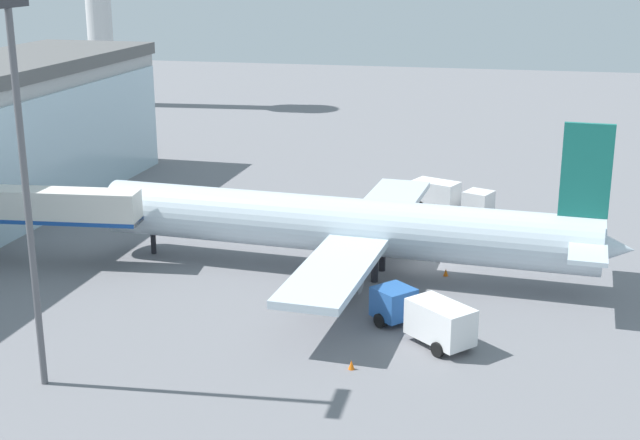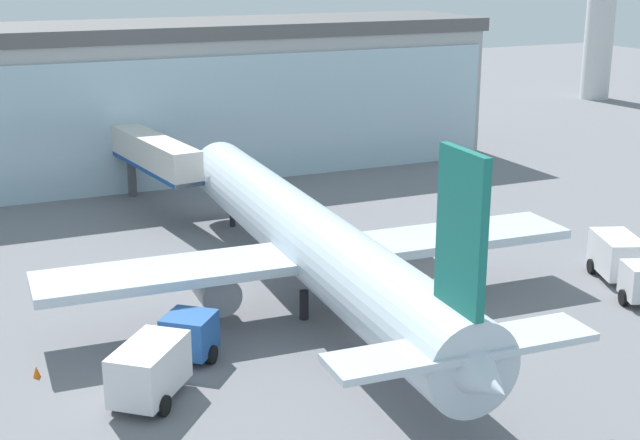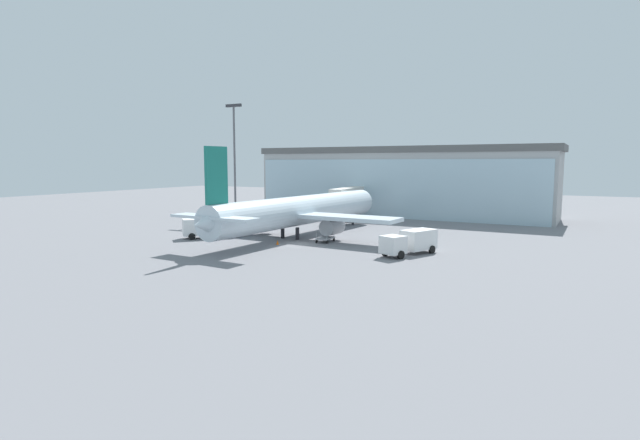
{
  "view_description": "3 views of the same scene",
  "coord_description": "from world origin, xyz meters",
  "px_view_note": "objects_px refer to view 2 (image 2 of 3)",
  "views": [
    {
      "loc": [
        -62.81,
        -5.51,
        22.24
      ],
      "look_at": [
        -4.27,
        7.25,
        4.28
      ],
      "focal_mm": 50.0,
      "sensor_mm": 36.0,
      "label": 1
    },
    {
      "loc": [
        -22.76,
        -36.81,
        18.6
      ],
      "look_at": [
        -2.38,
        5.39,
        4.7
      ],
      "focal_mm": 50.0,
      "sensor_mm": 36.0,
      "label": 2
    },
    {
      "loc": [
        30.84,
        -53.16,
        10.04
      ],
      "look_at": [
        0.02,
        5.81,
        2.43
      ],
      "focal_mm": 28.0,
      "sensor_mm": 36.0,
      "label": 3
    }
  ],
  "objects_px": {
    "airplane": "(310,241)",
    "baggage_cart": "(416,293)",
    "fuel_truck": "(625,263)",
    "safety_cone_wingtip": "(37,372)",
    "catering_truck": "(163,357)",
    "safety_cone_nose": "(386,340)",
    "jet_bridge": "(153,155)"
  },
  "relations": [
    {
      "from": "baggage_cart",
      "to": "safety_cone_nose",
      "type": "relative_size",
      "value": 5.24
    },
    {
      "from": "catering_truck",
      "to": "safety_cone_wingtip",
      "type": "distance_m",
      "value": 6.25
    },
    {
      "from": "fuel_truck",
      "to": "airplane",
      "type": "bearing_deg",
      "value": -85.61
    },
    {
      "from": "fuel_truck",
      "to": "baggage_cart",
      "type": "bearing_deg",
      "value": -82.22
    },
    {
      "from": "fuel_truck",
      "to": "safety_cone_nose",
      "type": "height_order",
      "value": "fuel_truck"
    },
    {
      "from": "airplane",
      "to": "catering_truck",
      "type": "xyz_separation_m",
      "value": [
        -10.3,
        -6.52,
        -2.09
      ]
    },
    {
      "from": "airplane",
      "to": "safety_cone_nose",
      "type": "relative_size",
      "value": 72.07
    },
    {
      "from": "fuel_truck",
      "to": "safety_cone_wingtip",
      "type": "height_order",
      "value": "fuel_truck"
    },
    {
      "from": "catering_truck",
      "to": "fuel_truck",
      "type": "bearing_deg",
      "value": -46.87
    },
    {
      "from": "catering_truck",
      "to": "airplane",
      "type": "bearing_deg",
      "value": -15.89
    },
    {
      "from": "airplane",
      "to": "fuel_truck",
      "type": "xyz_separation_m",
      "value": [
        17.54,
        -5.86,
        -2.09
      ]
    },
    {
      "from": "fuel_truck",
      "to": "safety_cone_wingtip",
      "type": "distance_m",
      "value": 33.02
    },
    {
      "from": "catering_truck",
      "to": "fuel_truck",
      "type": "distance_m",
      "value": 27.85
    },
    {
      "from": "jet_bridge",
      "to": "baggage_cart",
      "type": "height_order",
      "value": "jet_bridge"
    },
    {
      "from": "fuel_truck",
      "to": "safety_cone_wingtip",
      "type": "xyz_separation_m",
      "value": [
        -32.87,
        2.86,
        -1.19
      ]
    },
    {
      "from": "fuel_truck",
      "to": "safety_cone_nose",
      "type": "xyz_separation_m",
      "value": [
        -16.65,
        -1.07,
        -1.19
      ]
    },
    {
      "from": "jet_bridge",
      "to": "airplane",
      "type": "distance_m",
      "value": 22.28
    },
    {
      "from": "airplane",
      "to": "baggage_cart",
      "type": "relative_size",
      "value": 13.74
    },
    {
      "from": "safety_cone_wingtip",
      "to": "fuel_truck",
      "type": "bearing_deg",
      "value": -4.98
    },
    {
      "from": "jet_bridge",
      "to": "catering_truck",
      "type": "relative_size",
      "value": 1.99
    },
    {
      "from": "airplane",
      "to": "fuel_truck",
      "type": "bearing_deg",
      "value": -104.29
    },
    {
      "from": "fuel_truck",
      "to": "baggage_cart",
      "type": "distance_m",
      "value": 12.69
    },
    {
      "from": "catering_truck",
      "to": "safety_cone_nose",
      "type": "bearing_deg",
      "value": -50.33
    },
    {
      "from": "airplane",
      "to": "catering_truck",
      "type": "height_order",
      "value": "airplane"
    },
    {
      "from": "airplane",
      "to": "fuel_truck",
      "type": "relative_size",
      "value": 5.23
    },
    {
      "from": "catering_truck",
      "to": "safety_cone_wingtip",
      "type": "xyz_separation_m",
      "value": [
        -5.03,
        3.52,
        -1.19
      ]
    },
    {
      "from": "jet_bridge",
      "to": "baggage_cart",
      "type": "distance_m",
      "value": 26.21
    },
    {
      "from": "airplane",
      "to": "safety_cone_wingtip",
      "type": "bearing_deg",
      "value": 105.27
    },
    {
      "from": "baggage_cart",
      "to": "safety_cone_wingtip",
      "type": "distance_m",
      "value": 20.66
    },
    {
      "from": "jet_bridge",
      "to": "airplane",
      "type": "xyz_separation_m",
      "value": [
        2.67,
        -22.1,
        -0.79
      ]
    },
    {
      "from": "baggage_cart",
      "to": "fuel_truck",
      "type": "bearing_deg",
      "value": -108.26
    },
    {
      "from": "catering_truck",
      "to": "safety_cone_nose",
      "type": "distance_m",
      "value": 11.27
    }
  ]
}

